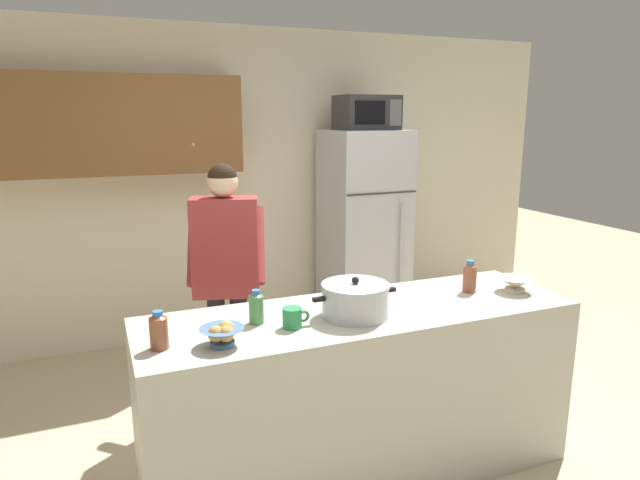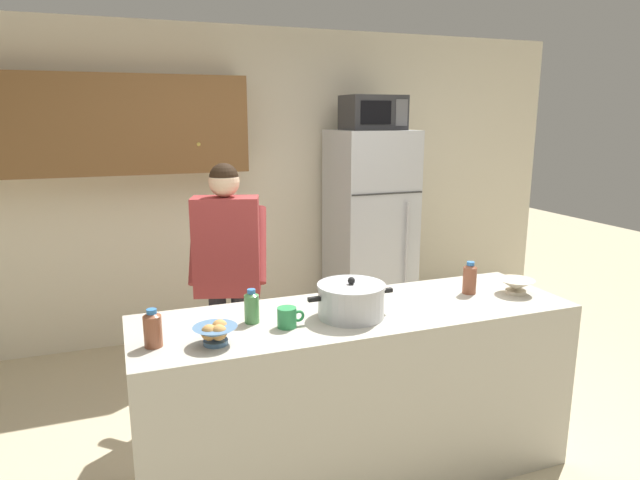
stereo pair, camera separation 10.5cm
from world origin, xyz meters
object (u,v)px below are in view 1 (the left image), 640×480
cooking_pot (355,300)px  bottle_near_edge (159,330)px  empty_bowl (515,283)px  bottle_far_corner (256,307)px  person_near_pot (226,261)px  refrigerator (363,233)px  microwave (367,113)px  coffee_mug (293,318)px  bread_bowl (222,334)px  bottle_mid_counter (470,276)px

cooking_pot → bottle_near_edge: 0.93m
empty_bowl → bottle_near_edge: bottle_near_edge is taller
bottle_far_corner → bottle_near_edge: bearing=-164.5°
empty_bowl → bottle_near_edge: bearing=-178.6°
bottle_near_edge → bottle_far_corner: (0.46, 0.13, -0.00)m
empty_bowl → person_near_pot: bearing=144.9°
refrigerator → bottle_near_edge: bearing=-135.0°
refrigerator → person_near_pot: refrigerator is taller
refrigerator → bottle_far_corner: size_ratio=10.70×
refrigerator → cooking_pot: bearing=-117.9°
microwave → cooking_pot: bearing=-118.2°
refrigerator → coffee_mug: (-1.34, -1.94, 0.09)m
bottle_near_edge → bottle_far_corner: 0.48m
refrigerator → bottle_far_corner: (-1.48, -1.82, 0.12)m
refrigerator → coffee_mug: bearing=-124.8°
person_near_pot → bottle_far_corner: person_near_pot is taller
cooking_pot → microwave: bearing=61.8°
bread_bowl → bottle_far_corner: size_ratio=1.17×
coffee_mug → empty_bowl: (1.33, 0.04, -0.00)m
microwave → bread_bowl: microwave is taller
cooking_pot → bottle_mid_counter: (0.76, 0.10, 0.00)m
bottle_mid_counter → microwave: bearing=81.9°
microwave → person_near_pot: microwave is taller
coffee_mug → bottle_mid_counter: 1.10m
person_near_pot → bottle_mid_counter: (1.17, -0.90, 0.01)m
cooking_pot → coffee_mug: size_ratio=3.39×
person_near_pot → bottle_far_corner: size_ratio=9.72×
refrigerator → microwave: microwave is taller
empty_bowl → bread_bowl: bearing=-175.9°
empty_bowl → bottle_mid_counter: (-0.24, 0.09, 0.04)m
empty_bowl → bottle_far_corner: bearing=176.8°
microwave → cooking_pot: microwave is taller
coffee_mug → bottle_near_edge: size_ratio=0.78×
bottle_near_edge → person_near_pot: bearing=63.2°
cooking_pot → coffee_mug: bearing=-175.7°
person_near_pot → coffee_mug: size_ratio=12.24×
refrigerator → coffee_mug: 2.36m
person_near_pot → bread_bowl: bearing=-103.7°
person_near_pot → bread_bowl: 1.14m
person_near_pot → bottle_mid_counter: person_near_pot is taller
bottle_near_edge → cooking_pot: bearing=2.2°
bottle_far_corner → person_near_pot: bearing=86.0°
person_near_pot → bread_bowl: (-0.27, -1.11, -0.02)m
bread_bowl → bottle_near_edge: bearing=163.9°
refrigerator → bottle_near_edge: (-1.94, -1.95, 0.12)m
bottle_near_edge → bread_bowl: bearing=-16.1°
coffee_mug → empty_bowl: 1.33m
bottle_far_corner → microwave: bearing=50.5°
cooking_pot → bottle_near_edge: bearing=-177.8°
refrigerator → bread_bowl: bearing=-130.0°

